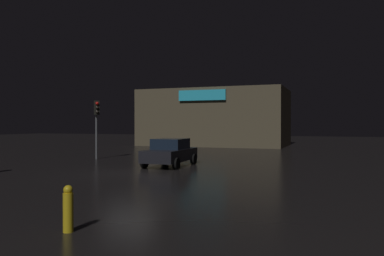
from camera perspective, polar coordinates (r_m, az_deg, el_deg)
name	(u,v)px	position (r m, az deg, el deg)	size (l,w,h in m)	color
ground_plane	(128,174)	(18.16, -9.47, -6.73)	(120.00, 120.00, 0.00)	black
store_building	(215,118)	(41.88, 3.41, 1.53)	(15.32, 8.45, 5.99)	brown
traffic_signal_main	(97,116)	(25.97, -14.01, 1.78)	(0.42, 0.42, 3.85)	#595B60
car_near	(170,152)	(21.10, -3.26, -3.62)	(2.08, 4.05, 1.51)	black
fire_hydrant	(68,209)	(8.77, -17.96, -11.38)	(0.22, 0.22, 1.01)	gold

